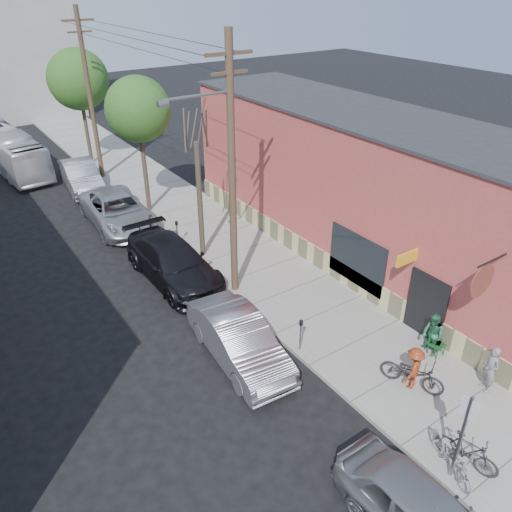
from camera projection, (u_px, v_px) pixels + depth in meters
ground at (260, 393)px, 15.88m from camera, size 120.00×120.00×0.00m
sidewalk at (206, 229)px, 25.81m from camera, size 4.50×58.00×0.15m
cafe_building at (362, 188)px, 22.24m from camera, size 6.60×20.20×6.61m
sign_post at (463, 430)px, 12.28m from camera, size 0.07×0.45×2.80m
parking_meter_near at (301, 330)px, 17.08m from camera, size 0.14×0.14×1.24m
parking_meter_far at (177, 229)px, 23.81m from camera, size 0.14×0.14×1.24m
utility_pole_near at (231, 169)px, 18.23m from camera, size 3.57×0.28×10.00m
utility_pole_far at (90, 94)px, 29.80m from camera, size 1.80×0.28×10.00m
tree_bare at (200, 201)px, 22.12m from camera, size 0.24×0.24×5.35m
tree_leafy_mid at (138, 110)px, 25.10m from camera, size 3.31×3.31×7.17m
tree_leafy_far at (78, 80)px, 32.07m from camera, size 3.87×3.87×7.46m
patio_chair_a at (437, 344)px, 17.04m from camera, size 0.54×0.54×0.88m
patio_chair_b at (435, 341)px, 17.21m from camera, size 0.65×0.65×0.88m
patron_grey at (490, 369)px, 15.42m from camera, size 0.61×0.71×1.65m
patron_green at (432, 335)px, 16.92m from camera, size 0.82×0.93×1.61m
cyclist at (413, 368)px, 15.57m from camera, size 1.09×0.83×1.49m
cyclist_bike at (412, 373)px, 15.67m from camera, size 1.46×2.15×1.07m
parked_bike_a at (467, 451)px, 13.14m from camera, size 0.89×1.78×1.03m
parked_bike_b at (452, 455)px, 13.04m from camera, size 1.33×2.04×1.01m
car_1 at (239, 340)px, 16.87m from camera, size 2.15×5.16×1.66m
car_2 at (173, 262)px, 21.37m from camera, size 2.52×5.97×1.72m
car_3 at (118, 211)px, 26.02m from camera, size 3.02×6.12×1.67m
car_4 at (81, 176)px, 30.38m from camera, size 2.31×5.36×1.72m
bus at (11, 151)px, 33.06m from camera, size 3.08×9.73×2.67m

